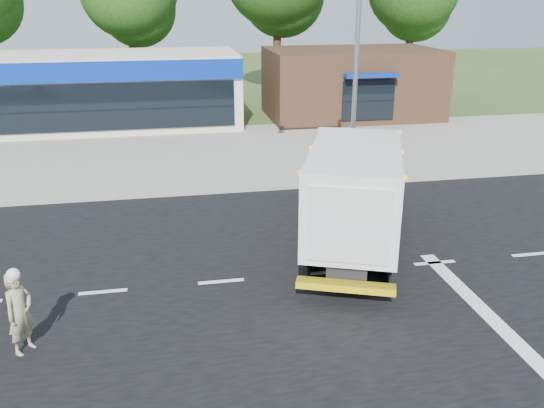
% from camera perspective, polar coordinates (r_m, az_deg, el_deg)
% --- Properties ---
extents(ground, '(120.00, 120.00, 0.00)m').
position_cam_1_polar(ground, '(15.79, 5.90, -6.75)').
color(ground, '#385123').
rests_on(ground, ground).
extents(road_asphalt, '(60.00, 14.00, 0.02)m').
position_cam_1_polar(road_asphalt, '(15.79, 5.90, -6.73)').
color(road_asphalt, black).
rests_on(road_asphalt, ground).
extents(sidewalk, '(60.00, 2.40, 0.12)m').
position_cam_1_polar(sidewalk, '(23.16, 0.23, 2.45)').
color(sidewalk, gray).
rests_on(sidewalk, ground).
extents(parking_apron, '(60.00, 9.00, 0.02)m').
position_cam_1_polar(parking_apron, '(28.67, -1.97, 5.84)').
color(parking_apron, gray).
rests_on(parking_apron, ground).
extents(lane_markings, '(55.20, 7.00, 0.01)m').
position_cam_1_polar(lane_markings, '(15.09, 12.33, -8.43)').
color(lane_markings, silver).
rests_on(lane_markings, road_asphalt).
extents(ems_box_truck, '(4.72, 7.65, 3.25)m').
position_cam_1_polar(ems_box_truck, '(16.65, 8.22, 1.59)').
color(ems_box_truck, black).
rests_on(ems_box_truck, ground).
extents(emergency_worker, '(0.74, 0.80, 1.93)m').
position_cam_1_polar(emergency_worker, '(13.16, -23.74, -9.73)').
color(emergency_worker, tan).
rests_on(emergency_worker, ground).
extents(retail_strip_mall, '(18.00, 6.20, 4.00)m').
position_cam_1_polar(retail_strip_mall, '(34.12, -19.00, 10.54)').
color(retail_strip_mall, beige).
rests_on(retail_strip_mall, ground).
extents(brown_storefront, '(10.00, 6.70, 4.00)m').
position_cam_1_polar(brown_storefront, '(35.62, 7.90, 11.78)').
color(brown_storefront, '#382316').
rests_on(brown_storefront, ground).
extents(traffic_signal_pole, '(3.51, 0.25, 8.00)m').
position_cam_1_polar(traffic_signal_pole, '(22.15, 6.74, 14.38)').
color(traffic_signal_pole, gray).
rests_on(traffic_signal_pole, ground).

